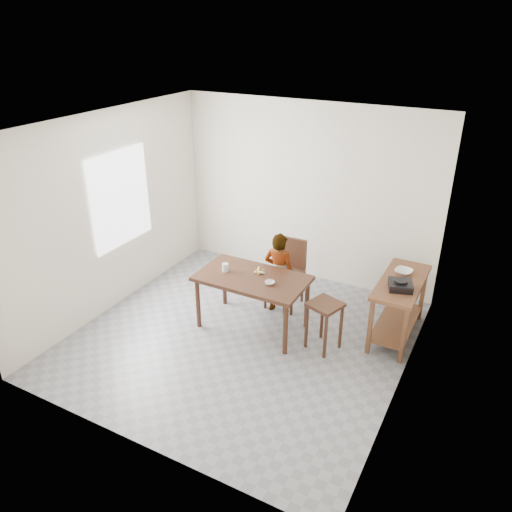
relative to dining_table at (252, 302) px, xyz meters
The scene contains 17 objects.
floor 0.50m from the dining_table, 90.00° to the right, with size 4.00×4.00×0.04m, color gray.
ceiling 2.36m from the dining_table, 90.00° to the right, with size 4.00×4.00×0.04m, color white.
wall_back 1.98m from the dining_table, 90.00° to the left, with size 4.00×0.04×2.70m, color silver.
wall_front 2.52m from the dining_table, 90.00° to the right, with size 4.00×0.04×2.70m, color silver.
wall_left 2.26m from the dining_table, behind, with size 0.04×4.00×2.70m, color silver.
wall_right 2.26m from the dining_table, ahead, with size 0.04×4.00×2.70m, color silver.
window_pane 2.27m from the dining_table, behind, with size 0.02×1.10×1.30m, color white.
dining_table is the anchor object (origin of this frame).
prep_counter 1.86m from the dining_table, 22.15° to the left, with size 0.50×1.20×0.80m, color brown, non-canonical shape.
child 0.57m from the dining_table, 75.97° to the left, with size 0.43×0.28×1.18m, color white.
dining_chair 0.72m from the dining_table, 79.39° to the left, with size 0.47×0.47×0.96m, color #3A2013, non-canonical shape.
stool 0.99m from the dining_table, ahead, with size 0.36×0.36×0.64m, color #3A2013, non-canonical shape.
glass_tumbler 0.57m from the dining_table, behind, with size 0.09×0.09×0.11m, color silver.
small_bowl 0.49m from the dining_table, 14.11° to the right, with size 0.12×0.12×0.04m, color silver.
banana 0.42m from the dining_table, 69.45° to the left, with size 0.15×0.11×0.05m, color yellow, non-canonical shape.
serving_bowl 1.97m from the dining_table, 27.96° to the left, with size 0.21×0.21×0.05m, color silver.
gas_burner 1.87m from the dining_table, 15.50° to the left, with size 0.27×0.27×0.09m, color black.
Camera 1 is at (2.67, -4.60, 3.75)m, focal length 35.00 mm.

